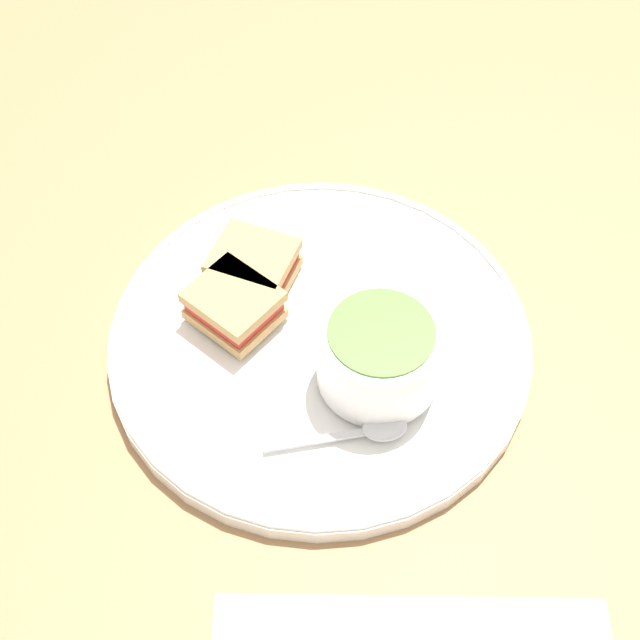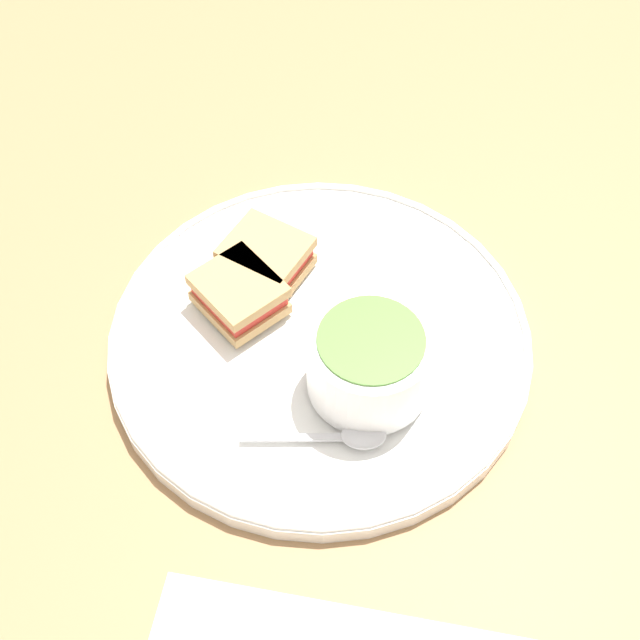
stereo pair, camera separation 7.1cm
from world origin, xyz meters
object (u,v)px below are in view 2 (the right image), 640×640
Objects in this scene: sandwich_half_far at (241,291)px; spoon at (353,436)px; soup_bowl at (369,362)px; sandwich_half_near at (266,257)px.

spoon is at bearing 56.79° from sandwich_half_far.
spoon is 0.16m from sandwich_half_far.
sandwich_half_near is at bearing -122.65° from soup_bowl.
sandwich_half_far is (-0.04, -0.12, -0.01)m from soup_bowl.
soup_bowl is at bearing 74.72° from spoon.
sandwich_half_far is at bearing -6.17° from sandwich_half_near.
soup_bowl reaches higher than sandwich_half_near.
soup_bowl is 0.14m from sandwich_half_near.
soup_bowl is 0.89× the size of spoon.
sandwich_half_near is 0.04m from sandwich_half_far.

